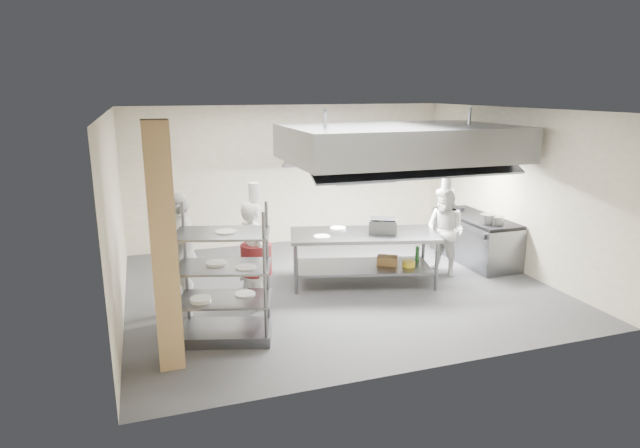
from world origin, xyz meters
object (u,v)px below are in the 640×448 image
object	(u,v)px
chef_head	(253,255)
chef_plating	(182,255)
pass_rack	(224,274)
griddle	(383,226)
stockpot	(487,219)
island	(363,258)
cooking_range	(475,240)
chef_line	(445,232)

from	to	relation	value
chef_head	chef_plating	bearing A→B (deg)	65.69
pass_rack	griddle	world-z (taller)	pass_rack
pass_rack	chef_plating	world-z (taller)	chef_plating
chef_plating	stockpot	xyz separation A→B (m)	(5.51, 0.25, 0.06)
island	stockpot	distance (m)	2.49
griddle	stockpot	bearing A→B (deg)	24.94
island	pass_rack	world-z (taller)	pass_rack
island	cooking_range	world-z (taller)	island
chef_line	stockpot	size ratio (longest dim) A/B	6.05
chef_line	pass_rack	bearing A→B (deg)	-94.35
chef_line	griddle	world-z (taller)	chef_line
pass_rack	stockpot	bearing A→B (deg)	30.39
stockpot	chef_line	bearing A→B (deg)	176.67
island	chef_head	xyz separation A→B (m)	(-2.02, -0.44, 0.40)
cooking_range	chef_line	world-z (taller)	chef_line
pass_rack	stockpot	world-z (taller)	pass_rack
chef_head	griddle	world-z (taller)	chef_head
cooking_range	chef_plating	xyz separation A→B (m)	(-5.68, -0.83, 0.52)
island	chef_line	size ratio (longest dim) A/B	1.56
island	griddle	xyz separation A→B (m)	(0.33, -0.08, 0.57)
stockpot	chef_plating	bearing A→B (deg)	-177.41
griddle	chef_head	bearing A→B (deg)	-145.41
island	stockpot	world-z (taller)	stockpot
island	chef_plating	world-z (taller)	chef_plating
chef_head	stockpot	xyz separation A→B (m)	(4.46, 0.34, 0.14)
griddle	chef_line	bearing A→B (deg)	26.67
pass_rack	stockpot	distance (m)	5.21
chef_head	cooking_range	bearing A→B (deg)	-98.26
cooking_range	chef_head	xyz separation A→B (m)	(-4.63, -0.92, 0.43)
pass_rack	cooking_range	distance (m)	5.57
chef_plating	chef_line	bearing A→B (deg)	102.17
chef_head	stockpot	distance (m)	4.47
island	stockpot	xyz separation A→B (m)	(2.43, -0.11, 0.54)
chef_head	griddle	xyz separation A→B (m)	(2.35, 0.37, 0.17)
island	chef_plating	xyz separation A→B (m)	(-3.08, -0.36, 0.48)
island	pass_rack	distance (m)	3.00
pass_rack	chef_plating	size ratio (longest dim) A/B	0.99
cooking_range	stockpot	world-z (taller)	stockpot
cooking_range	griddle	xyz separation A→B (m)	(-2.28, -0.55, 0.61)
cooking_range	chef_head	bearing A→B (deg)	-168.75
pass_rack	chef_head	xyz separation A→B (m)	(0.59, 0.94, -0.07)
chef_line	chef_plating	xyz separation A→B (m)	(-4.65, -0.30, 0.13)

